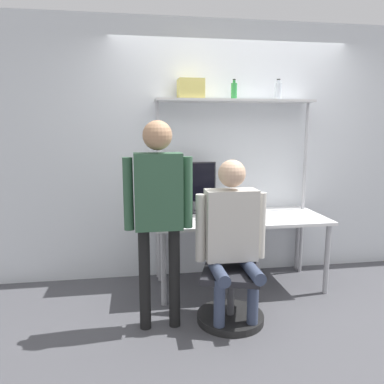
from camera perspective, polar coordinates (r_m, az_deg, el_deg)
The scene contains 13 objects.
ground_plane at distance 3.66m, azimuth 8.79°, elevation -16.28°, with size 12.00×12.00×0.00m, color #4C4C51.
wall_back at distance 4.10m, azimuth 5.75°, elevation 6.19°, with size 8.00×0.06×2.70m.
desk at distance 3.81m, azimuth 7.17°, elevation -4.72°, with size 1.70×0.78×0.72m.
shelf_unit at distance 3.91m, azimuth 6.51°, elevation 9.69°, with size 1.62×0.29×1.88m.
monitor at distance 3.88m, azimuth -0.30°, elevation 1.14°, with size 0.54×0.18×0.53m.
laptop at distance 3.60m, azimuth 3.80°, elevation -3.28°, with size 0.30×0.24×0.24m.
cell_phone at distance 3.63m, azimuth 8.29°, elevation -4.26°, with size 0.07×0.15×0.01m.
office_chair at distance 3.26m, azimuth 5.96°, elevation -14.39°, with size 0.58×0.58×0.89m.
person_seated at distance 3.04m, azimuth 6.11°, elevation -5.69°, with size 0.58×0.47×1.35m.
person_standing at distance 2.89m, azimuth -5.14°, elevation -1.16°, with size 0.53×0.22×1.66m.
bottle_clear at distance 4.07m, azimuth 12.99°, elevation 14.75°, with size 0.07×0.07×0.21m.
bottle_green at distance 3.93m, azimuth 6.42°, elevation 15.07°, with size 0.06×0.06×0.20m.
storage_box at distance 3.84m, azimuth -0.22°, elevation 15.41°, with size 0.25×0.23×0.19m.
Camera 1 is at (-1.04, -3.13, 1.60)m, focal length 35.00 mm.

